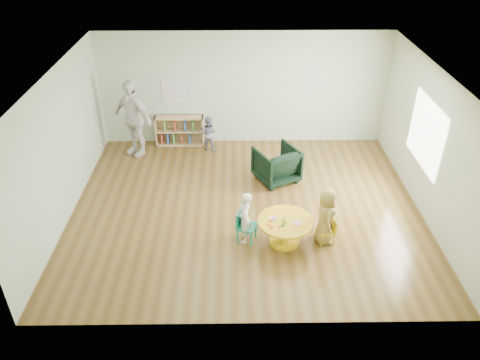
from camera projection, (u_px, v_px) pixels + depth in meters
The scene contains 11 objects.
room at pixel (247, 123), 8.54m from camera, with size 7.10×7.00×2.80m.
activity_table at pixel (285, 227), 8.41m from camera, with size 1.00×1.00×0.54m.
kid_chair_left at pixel (244, 225), 8.50m from camera, with size 0.42×0.42×0.61m.
kid_chair_right at pixel (329, 230), 8.46m from camera, with size 0.30×0.30×0.52m.
bookshelf at pixel (179, 131), 11.76m from camera, with size 1.20×0.30×0.75m.
alphabet_poster at pixel (178, 92), 11.34m from camera, with size 0.74×0.01×0.54m.
armchair at pixel (276, 164), 10.26m from camera, with size 0.83×0.86×0.78m, color black.
child_left at pixel (245, 218), 8.38m from camera, with size 0.37×0.24×1.02m, color silver.
child_right at pixel (326, 216), 8.36m from camera, with size 0.54×0.35×1.10m, color yellow.
toddler at pixel (208, 133), 11.46m from camera, with size 0.43×0.33×0.88m, color #1A1C41.
adult_caretaker at pixel (133, 118), 11.02m from camera, with size 1.09×0.46×1.87m, color white.
Camera 1 is at (-0.23, -7.80, 5.51)m, focal length 35.00 mm.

